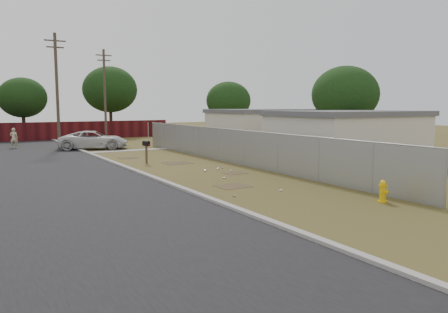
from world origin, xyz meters
TOP-DOWN VIEW (x-y plane):
  - ground at (0.00, 0.00)m, footprint 120.00×120.00m
  - street at (-6.76, 8.05)m, footprint 15.10×60.00m
  - chainlink_fence at (3.12, 1.03)m, footprint 0.10×27.06m
  - privacy_fence at (-6.00, 25.00)m, footprint 30.00×0.12m
  - utility_poles at (-3.67, 20.67)m, footprint 12.60×8.24m
  - houses at (9.70, 3.13)m, footprint 9.30×17.24m
  - horizon_trees at (0.84, 23.56)m, footprint 33.32×31.94m
  - fire_hydrant at (2.13, -10.31)m, footprint 0.43×0.43m
  - mailbox at (-1.30, 3.86)m, footprint 0.32×0.59m
  - pickup_truck at (-1.78, 14.01)m, footprint 5.71×4.08m
  - pedestrian at (-7.08, 18.11)m, footprint 0.68×0.55m
  - scattered_litter at (0.29, -1.95)m, footprint 3.46×11.04m

SIDE VIEW (x-z plane):
  - ground at x=0.00m, z-range 0.00..0.00m
  - street at x=-6.76m, z-range -0.04..0.08m
  - scattered_litter at x=0.29m, z-range 0.01..0.08m
  - fire_hydrant at x=2.13m, z-range -0.03..0.80m
  - pickup_truck at x=-1.78m, z-range 0.00..1.44m
  - chainlink_fence at x=3.12m, z-range -0.21..1.81m
  - pedestrian at x=-7.08m, z-range 0.00..1.63m
  - privacy_fence at x=-6.00m, z-range 0.00..1.80m
  - mailbox at x=-1.30m, z-range 0.39..1.73m
  - houses at x=9.70m, z-range 0.01..3.11m
  - horizon_trees at x=0.84m, z-range 0.74..8.52m
  - utility_poles at x=-3.67m, z-range 0.19..9.19m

